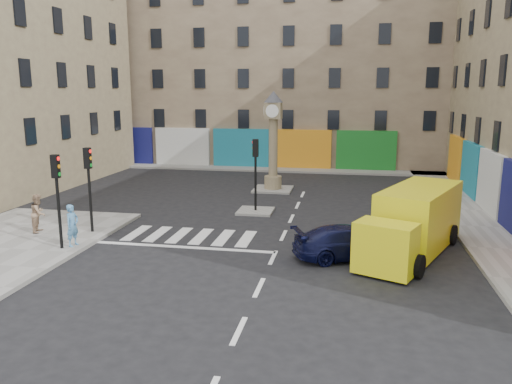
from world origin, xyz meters
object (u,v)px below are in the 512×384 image
(yellow_van, at_px, (414,222))
(navy_sedan, at_px, (350,242))
(clock_pillar, at_px, (273,135))
(traffic_light_island, at_px, (256,163))
(pedestrian_blue, at_px, (72,225))
(traffic_light_left_far, at_px, (89,176))
(pedestrian_tan, at_px, (39,213))
(traffic_light_left_near, at_px, (57,186))

(yellow_van, bearing_deg, navy_sedan, -131.04)
(clock_pillar, xyz_separation_m, yellow_van, (7.25, -11.35, -2.31))
(traffic_light_island, bearing_deg, pedestrian_blue, -128.91)
(traffic_light_left_far, xyz_separation_m, traffic_light_island, (6.30, 5.40, -0.03))
(pedestrian_tan, bearing_deg, pedestrian_blue, -135.96)
(traffic_light_island, bearing_deg, navy_sedan, -53.30)
(traffic_light_left_far, distance_m, pedestrian_blue, 2.62)
(traffic_light_left_near, relative_size, navy_sedan, 0.86)
(traffic_light_left_far, distance_m, navy_sedan, 11.37)
(pedestrian_blue, bearing_deg, traffic_light_left_far, 19.77)
(traffic_light_left_far, relative_size, pedestrian_blue, 2.20)
(navy_sedan, height_order, pedestrian_tan, pedestrian_tan)
(yellow_van, bearing_deg, traffic_light_left_far, -155.96)
(clock_pillar, relative_size, navy_sedan, 1.42)
(traffic_light_left_near, relative_size, traffic_light_island, 1.00)
(clock_pillar, bearing_deg, traffic_light_left_far, -118.94)
(navy_sedan, relative_size, pedestrian_blue, 2.55)
(traffic_light_left_near, distance_m, pedestrian_blue, 1.70)
(clock_pillar, bearing_deg, traffic_light_island, -90.00)
(navy_sedan, xyz_separation_m, pedestrian_tan, (-13.38, 0.63, 0.37))
(clock_pillar, distance_m, navy_sedan, 13.70)
(clock_pillar, distance_m, pedestrian_blue, 14.93)
(traffic_light_left_far, bearing_deg, traffic_light_left_near, -90.00)
(traffic_light_left_near, xyz_separation_m, traffic_light_left_far, (0.00, 2.40, 0.00))
(clock_pillar, bearing_deg, navy_sedan, -68.82)
(traffic_light_island, xyz_separation_m, yellow_van, (7.25, -5.35, -1.35))
(pedestrian_blue, bearing_deg, navy_sedan, -73.64)
(pedestrian_blue, bearing_deg, yellow_van, -69.71)
(traffic_light_left_near, relative_size, traffic_light_left_far, 1.00)
(traffic_light_left_near, bearing_deg, clock_pillar, 65.45)
(traffic_light_left_near, distance_m, yellow_van, 13.84)
(clock_pillar, xyz_separation_m, pedestrian_blue, (-6.00, -13.43, -2.56))
(clock_pillar, height_order, pedestrian_tan, clock_pillar)
(traffic_light_left_near, xyz_separation_m, pedestrian_blue, (0.30, 0.37, -1.63))
(traffic_light_left_near, height_order, traffic_light_left_far, same)
(traffic_light_left_far, height_order, pedestrian_blue, traffic_light_left_far)
(traffic_light_left_far, xyz_separation_m, pedestrian_blue, (0.30, -2.03, -1.63))
(traffic_light_left_far, bearing_deg, navy_sedan, -5.58)
(traffic_light_island, height_order, navy_sedan, traffic_light_island)
(traffic_light_island, relative_size, yellow_van, 0.52)
(traffic_light_left_far, bearing_deg, pedestrian_tan, -168.46)
(clock_pillar, bearing_deg, yellow_van, -57.42)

